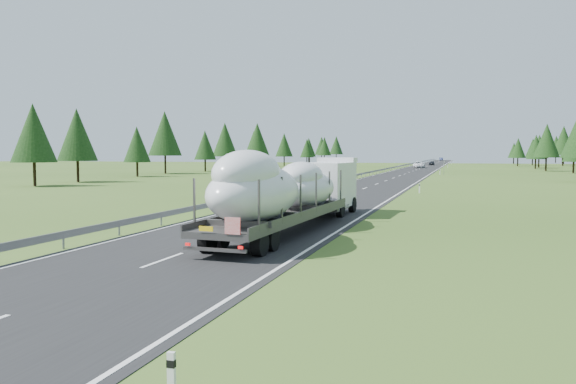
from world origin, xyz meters
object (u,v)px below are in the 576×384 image
(highway_sign, at_px, (444,165))
(boat_truck, at_px, (291,188))
(distant_van, at_px, (419,165))
(distant_car_blue, at_px, (441,159))
(distant_car_dark, at_px, (432,163))

(highway_sign, relative_size, boat_truck, 0.13)
(distant_van, height_order, distant_car_blue, distant_van)
(highway_sign, height_order, boat_truck, boat_truck)
(distant_car_dark, bearing_deg, boat_truck, -88.94)
(highway_sign, height_order, distant_van, highway_sign)
(distant_van, xyz_separation_m, distant_car_blue, (0.12, 149.19, -0.06))
(distant_van, relative_size, distant_car_dark, 1.49)
(highway_sign, relative_size, distant_car_dark, 0.62)
(highway_sign, height_order, distant_car_dark, highway_sign)
(boat_truck, distance_m, distant_car_dark, 160.76)
(distant_van, distance_m, distant_car_blue, 149.19)
(distant_car_dark, bearing_deg, highway_sign, -84.90)
(highway_sign, xyz_separation_m, distant_car_blue, (-7.92, 196.25, -1.01))
(boat_truck, relative_size, distant_car_dark, 4.81)
(distant_car_dark, relative_size, distant_car_blue, 0.86)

